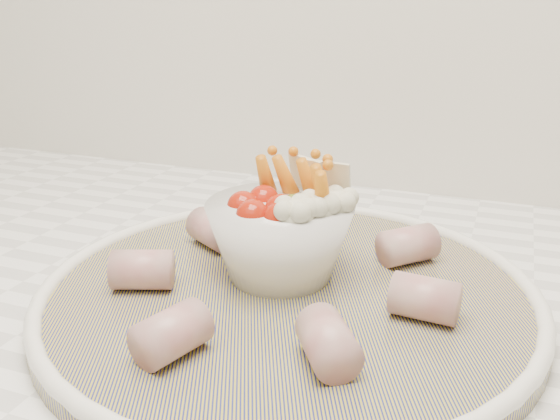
% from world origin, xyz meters
% --- Properties ---
extents(serving_platter, '(0.49, 0.49, 0.02)m').
position_xyz_m(serving_platter, '(0.11, 1.44, 0.93)').
color(serving_platter, navy).
rests_on(serving_platter, kitchen_counter).
extents(veggie_bowl, '(0.11, 0.11, 0.09)m').
position_xyz_m(veggie_bowl, '(0.10, 1.46, 0.97)').
color(veggie_bowl, white).
rests_on(veggie_bowl, serving_platter).
extents(cured_meat_rolls, '(0.26, 0.28, 0.03)m').
position_xyz_m(cured_meat_rolls, '(0.11, 1.44, 0.95)').
color(cured_meat_rolls, '#A74C4E').
rests_on(cured_meat_rolls, serving_platter).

